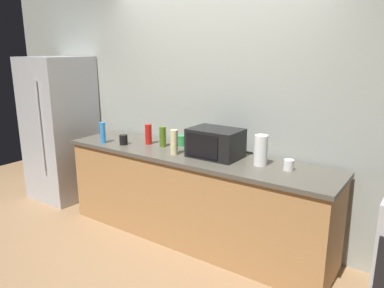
# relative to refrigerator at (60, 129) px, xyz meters

# --- Properties ---
(ground_plane) EXTENTS (8.00, 8.00, 0.00)m
(ground_plane) POSITION_rel_refrigerator_xyz_m (2.05, -0.40, -0.90)
(ground_plane) COLOR #93704C
(back_wall) EXTENTS (6.40, 0.10, 2.70)m
(back_wall) POSITION_rel_refrigerator_xyz_m (2.05, 0.41, 0.45)
(back_wall) COLOR #9EA399
(back_wall) RESTS_ON ground_plane
(counter_run) EXTENTS (2.84, 0.64, 0.90)m
(counter_run) POSITION_rel_refrigerator_xyz_m (2.05, 0.00, -0.45)
(counter_run) COLOR #B27F4C
(counter_run) RESTS_ON ground_plane
(refrigerator) EXTENTS (0.72, 0.73, 1.80)m
(refrigerator) POSITION_rel_refrigerator_xyz_m (0.00, 0.00, 0.00)
(refrigerator) COLOR #B7BABF
(refrigerator) RESTS_ON ground_plane
(microwave) EXTENTS (0.48, 0.35, 0.27)m
(microwave) POSITION_rel_refrigerator_xyz_m (2.28, 0.05, 0.13)
(microwave) COLOR black
(microwave) RESTS_ON counter_run
(paper_towel_roll) EXTENTS (0.12, 0.12, 0.27)m
(paper_towel_roll) POSITION_rel_refrigerator_xyz_m (2.74, 0.05, 0.13)
(paper_towel_roll) COLOR white
(paper_towel_roll) RESTS_ON counter_run
(bottle_hot_sauce) EXTENTS (0.07, 0.07, 0.21)m
(bottle_hot_sauce) POSITION_rel_refrigerator_xyz_m (1.45, 0.06, 0.11)
(bottle_hot_sauce) COLOR red
(bottle_hot_sauce) RESTS_ON counter_run
(bottle_spray_cleaner) EXTENTS (0.06, 0.06, 0.23)m
(bottle_spray_cleaner) POSITION_rel_refrigerator_xyz_m (1.01, -0.19, 0.11)
(bottle_spray_cleaner) COLOR #338CE5
(bottle_spray_cleaner) RESTS_ON counter_run
(bottle_olive_oil) EXTENTS (0.07, 0.07, 0.21)m
(bottle_olive_oil) POSITION_rel_refrigerator_xyz_m (1.64, 0.06, 0.11)
(bottle_olive_oil) COLOR #4C6B19
(bottle_olive_oil) RESTS_ON counter_run
(bottle_hand_soap) EXTENTS (0.07, 0.07, 0.24)m
(bottle_hand_soap) POSITION_rel_refrigerator_xyz_m (1.92, -0.11, 0.12)
(bottle_hand_soap) COLOR beige
(bottle_hand_soap) RESTS_ON counter_run
(mug_black) EXTENTS (0.09, 0.09, 0.11)m
(mug_black) POSITION_rel_refrigerator_xyz_m (1.24, -0.12, 0.05)
(mug_black) COLOR black
(mug_black) RESTS_ON counter_run
(mug_white) EXTENTS (0.08, 0.08, 0.09)m
(mug_white) POSITION_rel_refrigerator_xyz_m (3.00, 0.06, 0.05)
(mug_white) COLOR white
(mug_white) RESTS_ON counter_run
(mug_green) EXTENTS (0.09, 0.09, 0.11)m
(mug_green) POSITION_rel_refrigerator_xyz_m (1.77, 0.21, 0.05)
(mug_green) COLOR #2D8C47
(mug_green) RESTS_ON counter_run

